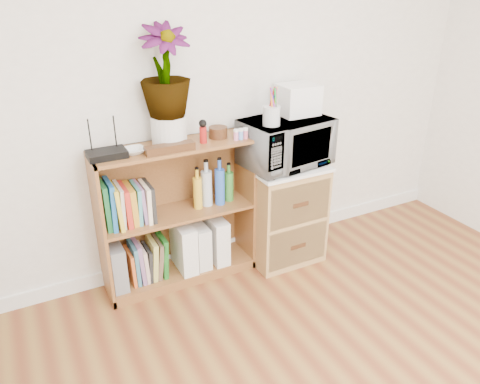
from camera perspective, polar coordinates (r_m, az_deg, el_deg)
skirting_board at (r=3.49m, az=-2.59°, el=-6.76°), size 4.00×0.02×0.10m
bookshelf at (r=3.05m, az=-7.62°, el=-2.77°), size 1.00×0.30×0.95m
wicker_unit at (r=3.34m, az=5.11°, el=-2.45°), size 0.50×0.45×0.70m
microwave at (r=3.12m, az=5.58°, el=6.05°), size 0.61×0.46×0.31m
pen_cup at (r=2.93m, az=3.86°, el=9.25°), size 0.11×0.11×0.12m
small_appliance at (r=3.17m, az=7.05°, el=11.13°), size 0.25×0.21×0.20m
router at (r=2.74m, az=-15.93°, el=4.48°), size 0.22×0.15×0.04m
white_bowl at (r=2.76m, az=-12.79°, el=4.91°), size 0.13×0.13×0.03m
plant_pot at (r=2.85m, az=-8.65°, el=7.43°), size 0.21×0.21×0.18m
potted_plant at (r=2.76m, az=-9.13°, el=14.37°), size 0.29×0.29×0.52m
trinket_box at (r=2.75m, az=-8.56°, el=5.31°), size 0.29×0.07×0.05m
kokeshi_doll at (r=2.87m, az=-4.52°, el=6.95°), size 0.04×0.04×0.10m
wooden_bowl at (r=2.96m, az=-2.69°, el=7.29°), size 0.12×0.12×0.07m
paint_jars at (r=2.93m, az=0.10°, el=6.91°), size 0.10×0.04×0.05m
file_box at (r=3.09m, az=-14.88°, el=-8.57°), size 0.09×0.24×0.30m
magazine_holder_left at (r=3.17m, az=-6.88°, el=-6.56°), size 0.11×0.27×0.33m
magazine_holder_mid at (r=3.21m, az=-5.04°, el=-6.36°), size 0.09×0.24×0.30m
magazine_holder_right at (r=3.25m, az=-2.95°, el=-5.67°), size 0.10×0.26×0.32m
cookbooks at (r=2.91m, az=-13.70°, el=-1.42°), size 0.30×0.20×0.30m
liquor_bottles at (r=3.06m, az=-3.38°, el=1.05°), size 0.29×0.07×0.31m
lower_books at (r=3.14m, az=-11.28°, el=-8.09°), size 0.25×0.19×0.28m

